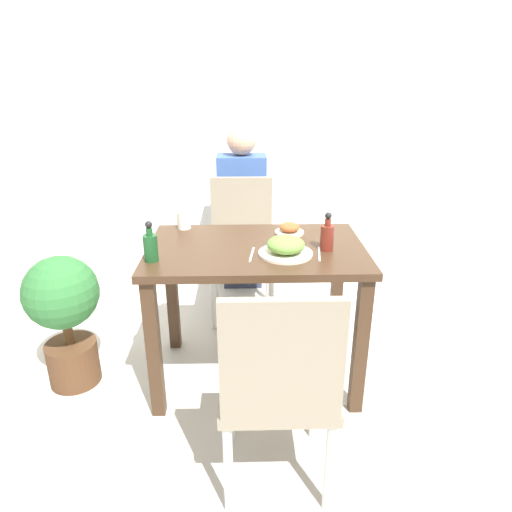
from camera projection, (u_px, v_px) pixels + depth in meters
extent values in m
plane|color=#B7B2A8|center=(256.00, 373.00, 2.45)|extent=(16.00, 16.00, 0.00)
cube|color=white|center=(251.00, 101.00, 3.40)|extent=(8.00, 0.05, 2.60)
cube|color=#3D2819|center=(256.00, 250.00, 2.18)|extent=(1.03, 0.67, 0.04)
cube|color=#3D2819|center=(154.00, 350.00, 2.04)|extent=(0.06, 0.06, 0.70)
cube|color=#3D2819|center=(360.00, 347.00, 2.07)|extent=(0.06, 0.06, 0.70)
cube|color=#3D2819|center=(172.00, 293.00, 2.57)|extent=(0.06, 0.06, 0.70)
cube|color=#3D2819|center=(337.00, 291.00, 2.59)|extent=(0.06, 0.06, 0.70)
cube|color=gray|center=(277.00, 385.00, 1.70)|extent=(0.42, 0.42, 0.04)
cube|color=gray|center=(282.00, 361.00, 1.44)|extent=(0.40, 0.04, 0.44)
cylinder|color=white|center=(315.00, 399.00, 1.96)|extent=(0.03, 0.03, 0.40)
cylinder|color=white|center=(231.00, 401.00, 1.95)|extent=(0.03, 0.03, 0.40)
cylinder|color=white|center=(329.00, 467.00, 1.62)|extent=(0.03, 0.03, 0.40)
cylinder|color=white|center=(228.00, 469.00, 1.62)|extent=(0.03, 0.03, 0.40)
cube|color=gray|center=(242.00, 255.00, 2.90)|extent=(0.42, 0.42, 0.04)
cube|color=gray|center=(241.00, 210.00, 2.99)|extent=(0.40, 0.04, 0.44)
cylinder|color=white|center=(213.00, 300.00, 2.81)|extent=(0.03, 0.03, 0.40)
cylinder|color=white|center=(271.00, 299.00, 2.82)|extent=(0.03, 0.03, 0.40)
cylinder|color=white|center=(216.00, 275.00, 3.14)|extent=(0.03, 0.03, 0.40)
cylinder|color=white|center=(268.00, 275.00, 3.15)|extent=(0.03, 0.03, 0.40)
cylinder|color=beige|center=(286.00, 253.00, 2.07)|extent=(0.25, 0.25, 0.01)
ellipsoid|color=olive|center=(286.00, 245.00, 2.06)|extent=(0.17, 0.17, 0.07)
cylinder|color=beige|center=(289.00, 232.00, 2.34)|extent=(0.15, 0.15, 0.01)
ellipsoid|color=#A35128|center=(289.00, 227.00, 2.33)|extent=(0.10, 0.10, 0.04)
cylinder|color=silver|center=(184.00, 220.00, 2.40)|extent=(0.07, 0.07, 0.09)
cylinder|color=#194C23|center=(151.00, 248.00, 1.99)|extent=(0.06, 0.06, 0.12)
cylinder|color=#194C23|center=(149.00, 232.00, 1.96)|extent=(0.03, 0.03, 0.03)
sphere|color=black|center=(149.00, 225.00, 1.95)|extent=(0.03, 0.03, 0.03)
cylinder|color=maroon|center=(327.00, 238.00, 2.11)|extent=(0.06, 0.06, 0.12)
cylinder|color=maroon|center=(328.00, 222.00, 2.08)|extent=(0.03, 0.03, 0.03)
sphere|color=black|center=(328.00, 216.00, 2.07)|extent=(0.03, 0.03, 0.03)
cube|color=silver|center=(252.00, 254.00, 2.07)|extent=(0.03, 0.17, 0.00)
cube|color=silver|center=(319.00, 254.00, 2.08)|extent=(0.03, 0.17, 0.00)
cylinder|color=#51331E|center=(74.00, 362.00, 2.35)|extent=(0.25, 0.25, 0.23)
cylinder|color=brown|center=(68.00, 334.00, 2.29)|extent=(0.05, 0.05, 0.11)
sphere|color=#2D6B33|center=(61.00, 292.00, 2.20)|extent=(0.36, 0.36, 0.36)
cube|color=#2D3347|center=(243.00, 256.00, 3.41)|extent=(0.28, 0.20, 0.45)
cube|color=#385699|center=(242.00, 192.00, 3.23)|extent=(0.34, 0.22, 0.52)
sphere|color=tan|center=(241.00, 140.00, 3.10)|extent=(0.20, 0.20, 0.20)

